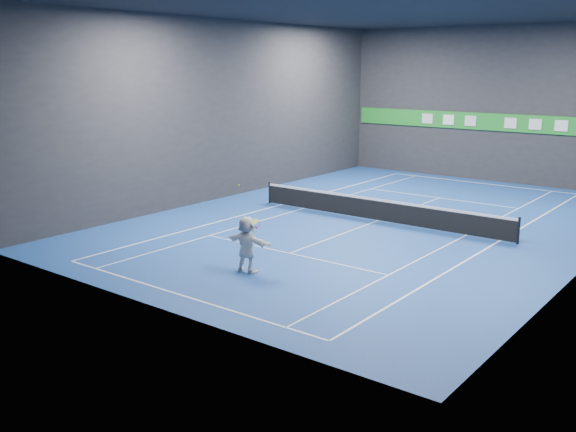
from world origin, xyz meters
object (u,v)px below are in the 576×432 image
Objects in this scene: tennis_ball at (239,185)px; tennis_racket at (255,225)px; player at (247,244)px; tennis_net at (378,209)px.

tennis_ball is 1.40m from tennis_racket.
player is at bearing 8.55° from tennis_ball.
tennis_ball is 0.00× the size of tennis_net.
tennis_racket is (0.34, 0.05, 0.70)m from player.
player reaches higher than tennis_racket.
tennis_racket is at bearing -174.05° from player.
tennis_net is at bearing -90.92° from player.
tennis_racket is (0.52, -8.93, 1.11)m from tennis_net.
player is 1.97m from tennis_ball.
player is 30.85× the size of tennis_ball.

